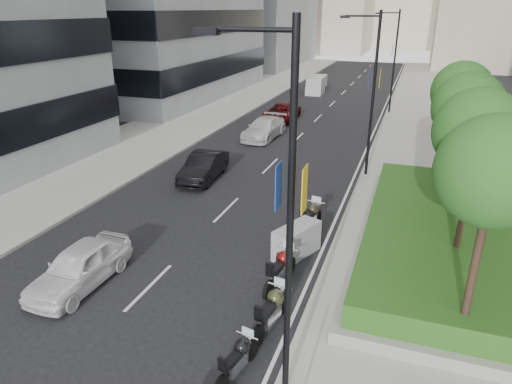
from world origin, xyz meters
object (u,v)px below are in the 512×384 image
at_px(motorcycle_4, 281,269).
at_px(motorcycle_5, 297,241).
at_px(car_b, 204,167).
at_px(motorcycle_2, 238,359).
at_px(car_a, 80,266).
at_px(lamp_post_0, 284,210).
at_px(car_d, 281,112).
at_px(motorcycle_3, 272,310).
at_px(delivery_van, 316,86).
at_px(car_c, 264,128).
at_px(motorcycle_6, 310,218).
at_px(lamp_post_1, 371,88).
at_px(lamp_post_2, 393,57).

bearing_deg(motorcycle_4, motorcycle_5, 8.86).
bearing_deg(car_b, motorcycle_4, -55.34).
height_order(motorcycle_2, car_a, car_a).
bearing_deg(motorcycle_5, motorcycle_4, -157.12).
relative_size(lamp_post_0, car_d, 1.75).
relative_size(motorcycle_3, delivery_van, 0.53).
bearing_deg(car_c, motorcycle_4, -66.57).
bearing_deg(car_d, car_b, -89.12).
relative_size(motorcycle_2, motorcycle_5, 0.87).
bearing_deg(motorcycle_2, motorcycle_6, 12.71).
distance_m(lamp_post_1, motorcycle_4, 13.19).
bearing_deg(motorcycle_5, motorcycle_3, -151.96).
xyz_separation_m(lamp_post_2, car_d, (-8.46, -6.02, -4.35)).
xyz_separation_m(lamp_post_1, motorcycle_5, (-1.34, -10.17, -4.43)).
bearing_deg(lamp_post_2, motorcycle_4, -92.53).
relative_size(motorcycle_3, car_a, 0.56).
bearing_deg(lamp_post_1, car_c, 143.08).
height_order(car_a, car_d, car_a).
xyz_separation_m(motorcycle_2, car_c, (-6.87, 22.87, 0.21)).
distance_m(motorcycle_2, motorcycle_6, 8.92).
height_order(lamp_post_1, car_b, lamp_post_1).
height_order(motorcycle_6, delivery_van, delivery_van).
height_order(motorcycle_4, car_c, car_c).
distance_m(motorcycle_3, car_b, 13.50).
distance_m(lamp_post_1, car_d, 15.30).
xyz_separation_m(car_b, car_c, (0.43, 9.54, 0.00)).
distance_m(motorcycle_3, car_a, 7.02).
xyz_separation_m(lamp_post_2, motorcycle_5, (-1.34, -28.17, -4.43)).
relative_size(car_b, car_c, 0.88).
relative_size(lamp_post_2, car_c, 1.75).
relative_size(lamp_post_2, motorcycle_2, 4.56).
xyz_separation_m(motorcycle_5, car_a, (-6.62, -4.47, 0.10)).
bearing_deg(lamp_post_1, car_b, -157.67).
distance_m(motorcycle_3, motorcycle_5, 4.52).
distance_m(car_a, delivery_van, 41.04).
bearing_deg(motorcycle_3, motorcycle_5, 13.92).
bearing_deg(lamp_post_2, motorcycle_2, -91.96).
relative_size(motorcycle_3, car_d, 0.47).
height_order(lamp_post_1, lamp_post_2, same).
bearing_deg(car_c, lamp_post_2, 59.37).
bearing_deg(lamp_post_1, motorcycle_3, -93.65).
distance_m(lamp_post_2, car_b, 23.51).
bearing_deg(motorcycle_3, lamp_post_1, 5.17).
bearing_deg(car_b, lamp_post_2, 64.22).
bearing_deg(car_c, car_d, 97.21).
distance_m(motorcycle_5, car_b, 9.79).
height_order(motorcycle_5, car_d, car_d).
distance_m(lamp_post_2, motorcycle_5, 28.55).
distance_m(lamp_post_0, car_d, 30.50).
xyz_separation_m(car_b, delivery_van, (-0.04, 29.89, 0.12)).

